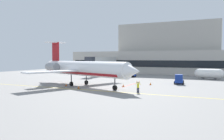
{
  "coord_description": "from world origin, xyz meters",
  "views": [
    {
      "loc": [
        19.64,
        -36.65,
        5.67
      ],
      "look_at": [
        -1.6,
        8.73,
        3.0
      ],
      "focal_mm": 37.07,
      "sensor_mm": 36.0,
      "label": 1
    }
  ],
  "objects_px": {
    "pushback_tractor": "(179,80)",
    "belt_loader": "(130,74)",
    "fuel_tank": "(209,74)",
    "marshaller": "(138,87)",
    "regional_jet": "(81,69)",
    "baggage_tug": "(95,72)"
  },
  "relations": [
    {
      "from": "pushback_tractor",
      "to": "belt_loader",
      "type": "distance_m",
      "value": 19.91
    },
    {
      "from": "fuel_tank",
      "to": "marshaller",
      "type": "distance_m",
      "value": 31.19
    },
    {
      "from": "regional_jet",
      "to": "fuel_tank",
      "type": "height_order",
      "value": "regional_jet"
    },
    {
      "from": "pushback_tractor",
      "to": "marshaller",
      "type": "bearing_deg",
      "value": -104.34
    },
    {
      "from": "baggage_tug",
      "to": "belt_loader",
      "type": "bearing_deg",
      "value": -8.58
    },
    {
      "from": "baggage_tug",
      "to": "marshaller",
      "type": "xyz_separation_m",
      "value": [
        24.48,
        -29.56,
        -0.07
      ]
    },
    {
      "from": "regional_jet",
      "to": "fuel_tank",
      "type": "xyz_separation_m",
      "value": [
        22.94,
        25.59,
        -1.94
      ]
    },
    {
      "from": "baggage_tug",
      "to": "pushback_tractor",
      "type": "xyz_separation_m",
      "value": [
        28.47,
        -13.93,
        -0.08
      ]
    },
    {
      "from": "pushback_tractor",
      "to": "belt_loader",
      "type": "bearing_deg",
      "value": 142.85
    },
    {
      "from": "pushback_tractor",
      "to": "regional_jet",
      "type": "bearing_deg",
      "value": -146.76
    },
    {
      "from": "regional_jet",
      "to": "marshaller",
      "type": "distance_m",
      "value": 14.37
    },
    {
      "from": "regional_jet",
      "to": "fuel_tank",
      "type": "bearing_deg",
      "value": 48.12
    },
    {
      "from": "belt_loader",
      "to": "fuel_tank",
      "type": "bearing_deg",
      "value": 5.57
    },
    {
      "from": "baggage_tug",
      "to": "pushback_tractor",
      "type": "relative_size",
      "value": 0.84
    },
    {
      "from": "belt_loader",
      "to": "marshaller",
      "type": "xyz_separation_m",
      "value": [
        11.87,
        -27.66,
        0.1
      ]
    },
    {
      "from": "fuel_tank",
      "to": "marshaller",
      "type": "xyz_separation_m",
      "value": [
        -9.41,
        -29.73,
        -0.57
      ]
    },
    {
      "from": "regional_jet",
      "to": "baggage_tug",
      "type": "height_order",
      "value": "regional_jet"
    },
    {
      "from": "belt_loader",
      "to": "fuel_tank",
      "type": "height_order",
      "value": "fuel_tank"
    },
    {
      "from": "baggage_tug",
      "to": "pushback_tractor",
      "type": "bearing_deg",
      "value": -26.06
    },
    {
      "from": "fuel_tank",
      "to": "baggage_tug",
      "type": "bearing_deg",
      "value": -179.7
    },
    {
      "from": "regional_jet",
      "to": "marshaller",
      "type": "xyz_separation_m",
      "value": [
        13.53,
        -4.14,
        -2.51
      ]
    },
    {
      "from": "belt_loader",
      "to": "marshaller",
      "type": "distance_m",
      "value": 30.1
    }
  ]
}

